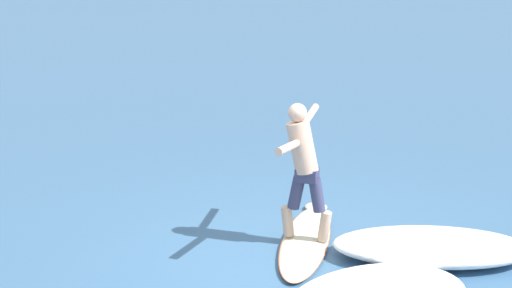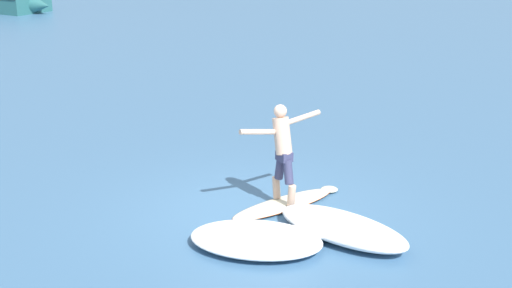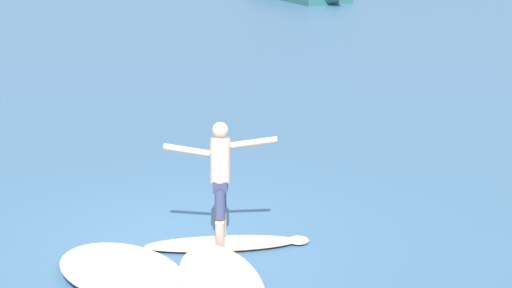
{
  "view_description": "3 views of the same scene",
  "coord_description": "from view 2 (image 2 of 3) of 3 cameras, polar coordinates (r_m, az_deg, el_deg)",
  "views": [
    {
      "loc": [
        -5.93,
        -4.72,
        3.85
      ],
      "look_at": [
        1.06,
        1.47,
        0.88
      ],
      "focal_mm": 50.0,
      "sensor_mm": 36.0,
      "label": 1
    },
    {
      "loc": [
        -1.75,
        -11.05,
        4.77
      ],
      "look_at": [
        0.2,
        1.5,
        0.71
      ],
      "focal_mm": 50.0,
      "sensor_mm": 36.0,
      "label": 2
    },
    {
      "loc": [
        5.48,
        -9.93,
        4.77
      ],
      "look_at": [
        0.61,
        1.04,
        1.29
      ],
      "focal_mm": 60.0,
      "sensor_mm": 36.0,
      "label": 3
    }
  ],
  "objects": [
    {
      "name": "wave_foam_beside",
      "position": [
        11.23,
        6.93,
        -6.66
      ],
      "size": [
        2.22,
        2.45,
        0.32
      ],
      "color": "white",
      "rests_on": "ground"
    },
    {
      "name": "surfer",
      "position": [
        12.02,
        2.14,
        -0.17
      ],
      "size": [
        1.5,
        0.78,
        1.7
      ],
      "color": "#CEA88E",
      "rests_on": "surfboard"
    },
    {
      "name": "wave_foam_at_tail",
      "position": [
        10.81,
        -1.51,
        -7.76
      ],
      "size": [
        1.37,
        1.21,
        0.24
      ],
      "color": "white",
      "rests_on": "ground"
    },
    {
      "name": "surfboard",
      "position": [
        12.37,
        2.37,
        -4.77
      ],
      "size": [
        2.25,
        1.6,
        0.22
      ],
      "color": "beige",
      "rests_on": "ground"
    },
    {
      "name": "ground_plane",
      "position": [
        12.16,
        0.15,
        -5.38
      ],
      "size": [
        200.0,
        200.0,
        0.0
      ],
      "primitive_type": "plane",
      "color": "#3D668C"
    },
    {
      "name": "wave_foam_at_nose",
      "position": [
        10.86,
        0.01,
        -7.63
      ],
      "size": [
        2.4,
        2.02,
        0.24
      ],
      "color": "white",
      "rests_on": "ground"
    }
  ]
}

